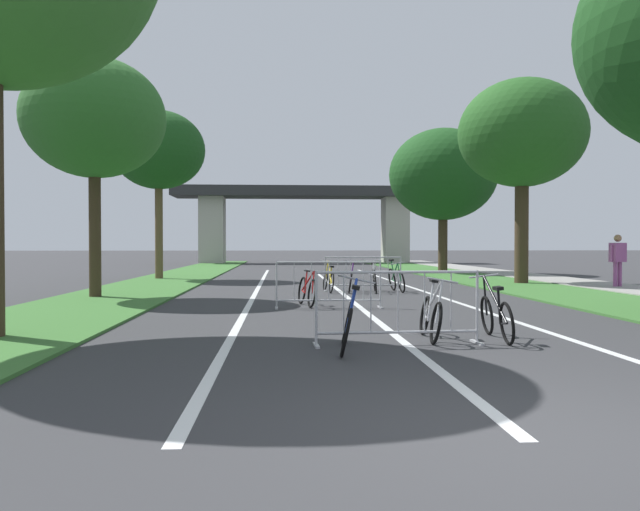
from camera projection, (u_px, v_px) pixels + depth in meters
ground_plane at (530, 443)px, 4.50m from camera, size 300.00×300.00×0.00m
grass_verge_left at (174, 279)px, 25.86m from camera, size 3.18×53.24×0.05m
grass_verge_right at (470, 278)px, 26.62m from camera, size 3.18×53.24×0.05m
sidewalk_path_right at (534, 277)px, 26.79m from camera, size 2.34×53.24×0.08m
lane_stripe_center at (338, 289)px, 19.87m from camera, size 0.14×30.80×0.01m
lane_stripe_right_lane at (417, 289)px, 20.03m from camera, size 0.14×30.80×0.01m
lane_stripe_left_lane at (257, 290)px, 19.72m from camera, size 0.14×30.80×0.01m
overpass_bridge at (305, 209)px, 48.34m from camera, size 19.90×3.84×5.82m
tree_left_oak_near at (94, 119)px, 16.56m from camera, size 3.70×3.70×6.33m
tree_left_pine_far at (159, 151)px, 25.52m from camera, size 3.74×3.74×6.85m
tree_right_oak_mid at (522, 134)px, 22.49m from camera, size 4.52×4.52×7.33m
tree_right_maple_mid at (443, 175)px, 30.95m from camera, size 5.29×5.29×7.12m
crowd_barrier_nearest at (398, 308)px, 8.89m from camera, size 2.40×0.56×1.05m
crowd_barrier_second at (329, 285)px, 14.02m from camera, size 2.39×0.49×1.05m
crowd_barrier_third at (363, 274)px, 19.28m from camera, size 2.39×0.48×1.05m
bicycle_silver_0 at (431, 316)px, 9.40m from camera, size 0.44×1.60×0.96m
bicycle_purple_1 at (351, 280)px, 18.77m from camera, size 0.55×1.65×0.95m
bicycle_blue_2 at (348, 324)px, 8.40m from camera, size 0.63×1.68×1.00m
bicycle_yellow_3 at (329, 280)px, 18.85m from camera, size 0.47×1.64×0.95m
bicycle_black_4 at (496, 316)px, 9.37m from camera, size 0.46×1.66×0.97m
bicycle_white_5 at (374, 279)px, 18.77m from camera, size 0.46×1.70×0.99m
bicycle_green_6 at (396, 279)px, 18.94m from camera, size 0.43×1.68×0.98m
bicycle_red_7 at (307, 290)px, 14.55m from camera, size 0.60×1.65×0.88m
pedestrian_with_backpack at (618, 256)px, 20.18m from camera, size 0.61×0.41×1.74m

